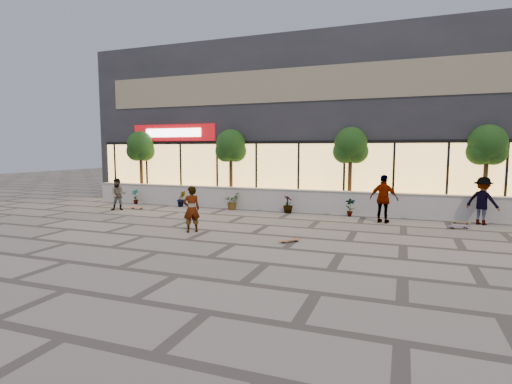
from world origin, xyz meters
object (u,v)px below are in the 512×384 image
(tree_east, at_px, (487,147))
(skateboard_left, at_px, (137,208))
(tree_mideast, at_px, (351,148))
(skater_center, at_px, (191,209))
(tree_west, at_px, (141,148))
(tree_midwest, at_px, (231,148))
(skater_right_far, at_px, (483,201))
(skater_right_near, at_px, (384,199))
(skateboard_right_far, at_px, (459,226))
(skateboard_right_near, at_px, (461,222))
(skateboard_center, at_px, (290,240))
(skater_left, at_px, (118,194))

(tree_east, height_order, skateboard_left, tree_east)
(tree_mideast, xyz_separation_m, skater_center, (-4.60, -6.57, -2.17))
(tree_west, xyz_separation_m, tree_midwest, (5.50, 0.00, 0.00))
(skater_right_far, bearing_deg, skater_right_near, 44.90)
(tree_mideast, relative_size, skater_right_far, 2.12)
(skateboard_left, distance_m, skateboard_right_far, 14.13)
(skateboard_left, bearing_deg, skateboard_right_near, -9.11)
(skateboard_center, distance_m, skateboard_right_near, 7.65)
(skater_center, distance_m, skater_right_far, 11.10)
(skater_center, relative_size, skateboard_left, 2.24)
(skateboard_left, bearing_deg, skater_right_near, -12.21)
(skater_right_near, bearing_deg, tree_midwest, -2.28)
(skater_left, bearing_deg, tree_midwest, 9.21)
(tree_west, distance_m, skateboard_right_far, 16.28)
(tree_mideast, height_order, skater_right_near, tree_mideast)
(tree_east, bearing_deg, tree_mideast, 180.00)
(skateboard_right_far, bearing_deg, skater_right_far, 30.25)
(tree_west, height_order, tree_midwest, same)
(tree_midwest, relative_size, skateboard_center, 6.01)
(tree_east, xyz_separation_m, skateboard_left, (-15.32, -2.70, -2.91))
(skater_right_near, bearing_deg, tree_mideast, -40.49)
(tree_midwest, xyz_separation_m, tree_east, (11.50, 0.00, 0.00))
(skater_left, bearing_deg, skateboard_left, 18.82)
(tree_west, xyz_separation_m, skateboard_right_near, (16.00, -1.50, -2.92))
(tree_mideast, bearing_deg, skater_right_near, -55.41)
(tree_midwest, xyz_separation_m, skater_left, (-4.41, -3.32, -2.22))
(skater_right_far, bearing_deg, tree_mideast, 14.89)
(skater_right_far, relative_size, skateboard_right_far, 2.26)
(skater_right_near, height_order, skateboard_left, skater_right_near)
(skater_right_far, distance_m, skateboard_left, 15.13)
(tree_east, distance_m, skateboard_center, 9.87)
(tree_west, height_order, skater_left, tree_west)
(tree_mideast, height_order, skateboard_center, tree_mideast)
(tree_midwest, distance_m, skateboard_right_far, 11.02)
(tree_west, height_order, skateboard_center, tree_west)
(tree_west, distance_m, skateboard_center, 12.93)
(skateboard_left, bearing_deg, skater_right_far, -8.96)
(tree_mideast, relative_size, skateboard_right_near, 5.46)
(skater_center, distance_m, skateboard_right_far, 9.78)
(tree_mideast, relative_size, skater_center, 2.41)
(tree_mideast, height_order, skater_right_far, tree_mideast)
(skater_right_far, xyz_separation_m, skateboard_right_near, (-0.72, -0.10, -0.85))
(tree_west, relative_size, tree_east, 1.00)
(skater_left, bearing_deg, skater_right_far, -20.80)
(tree_east, xyz_separation_m, skater_right_far, (-0.28, -1.40, -2.06))
(tree_east, xyz_separation_m, skater_center, (-10.10, -6.57, -2.17))
(skater_right_near, distance_m, skateboard_right_far, 2.83)
(skater_right_near, xyz_separation_m, skateboard_right_far, (2.68, -0.22, -0.88))
(tree_midwest, bearing_deg, skater_right_near, -17.21)
(tree_mideast, height_order, skateboard_right_near, tree_mideast)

